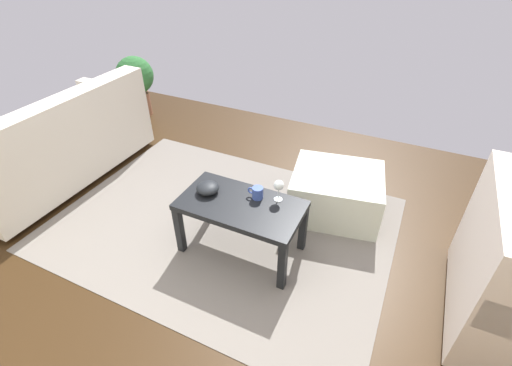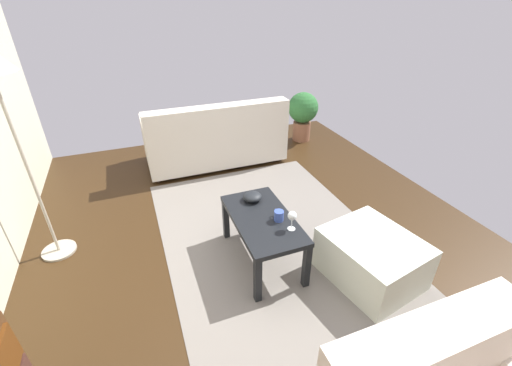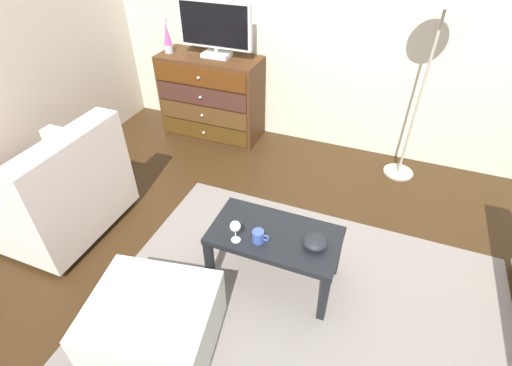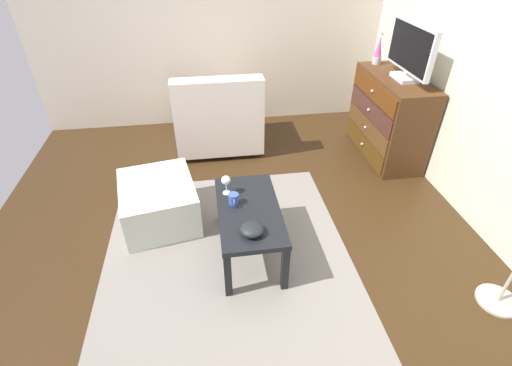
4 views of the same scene
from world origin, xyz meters
name	(u,v)px [view 4 (image 4 of 4)]	position (x,y,z in m)	size (l,w,h in m)	color
ground_plane	(253,259)	(0.00, 0.00, -0.03)	(5.59, 4.42, 0.05)	#33210F
wall_plain_left	(222,15)	(-2.56, 0.00, 1.28)	(0.12, 4.42, 2.56)	silver
area_rug	(230,279)	(0.20, -0.20, 0.00)	(2.60, 1.90, 0.01)	slate
dresser	(388,117)	(-1.37, 1.66, 0.44)	(1.06, 0.49, 0.88)	#462914
tv	(410,51)	(-1.29, 1.68, 1.16)	(0.75, 0.18, 0.53)	silver
lava_lamp	(379,50)	(-1.80, 1.62, 1.03)	(0.09, 0.09, 0.33)	#B7B7BC
coffee_table	(249,215)	(-0.07, -0.02, 0.37)	(0.85, 0.46, 0.43)	black
wine_glass	(226,181)	(-0.28, -0.17, 0.55)	(0.07, 0.07, 0.16)	silver
mug	(234,199)	(-0.14, -0.12, 0.48)	(0.11, 0.08, 0.09)	#364E9F
bowl_decorative	(252,230)	(0.20, -0.03, 0.47)	(0.16, 0.16, 0.07)	black
armchair	(218,118)	(-1.79, -0.14, 0.36)	(0.80, 0.93, 0.89)	#332319
ottoman	(159,202)	(-0.56, -0.74, 0.19)	(0.70, 0.60, 0.38)	silver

